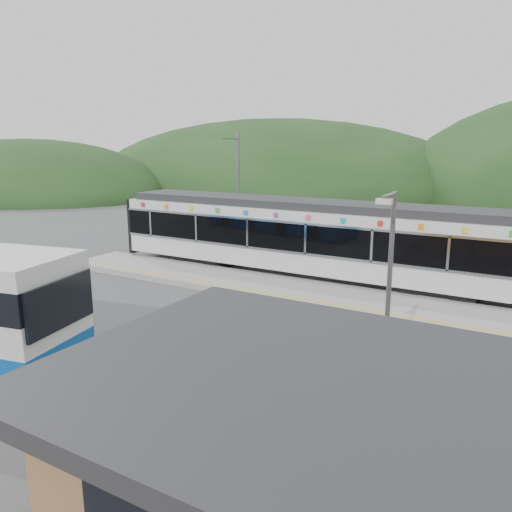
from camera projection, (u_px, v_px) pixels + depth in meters
The scene contains 8 objects.
ground at pixel (276, 321), 18.25m from camera, with size 120.00×120.00×0.00m, color #4C4C4F.
hills at pixel (477, 308), 19.68m from camera, with size 146.00×149.00×26.00m.
platform at pixel (313, 294), 21.00m from camera, with size 26.00×3.20×0.30m, color #9E9E99.
yellow_line at pixel (300, 299), 19.87m from camera, with size 26.00×0.10×0.01m, color yellow.
train at pixel (309, 236), 23.55m from camera, with size 20.44×3.01×3.74m.
catenary_mast_west at pixel (238, 193), 28.10m from camera, with size 0.18×1.80×7.00m.
station_shelter at pixel (350, 474), 7.37m from camera, with size 9.20×6.20×3.00m.
lamp_post at pixel (388, 279), 11.96m from camera, with size 0.35×0.94×5.25m.
Camera 1 is at (8.05, -15.31, 6.33)m, focal length 35.00 mm.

